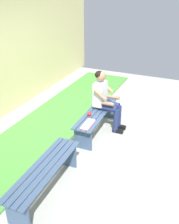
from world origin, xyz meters
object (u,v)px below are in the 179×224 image
(bench_near, at_px, (96,117))
(book_open, at_px, (88,124))
(bench_far, at_px, (45,174))
(apple, at_px, (89,114))
(person_seated, at_px, (105,98))

(bench_near, distance_m, book_open, 0.57)
(bench_far, distance_m, apple, 1.76)
(bench_near, distance_m, bench_far, 1.97)
(apple, bearing_deg, bench_near, 163.45)
(person_seated, relative_size, book_open, 3.04)
(bench_far, xyz_separation_m, apple, (-1.75, -0.06, 0.16))
(bench_far, height_order, book_open, book_open)
(bench_near, relative_size, book_open, 3.96)
(bench_near, distance_m, person_seated, 0.44)
(person_seated, xyz_separation_m, book_open, (0.79, -0.04, -0.23))
(bench_near, bearing_deg, bench_far, 0.00)
(apple, relative_size, book_open, 0.20)
(person_seated, xyz_separation_m, apple, (0.45, -0.17, -0.20))
(bench_far, relative_size, book_open, 3.95)
(bench_far, bearing_deg, book_open, 177.70)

